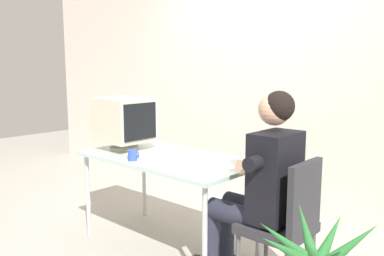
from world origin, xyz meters
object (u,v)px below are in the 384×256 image
at_px(desk, 168,163).
at_px(office_chair, 286,220).
at_px(keyboard, 153,152).
at_px(person_seated, 260,183).
at_px(crt_monitor, 124,120).
at_px(desk_mug, 133,155).

relative_size(desk, office_chair, 1.60).
bearing_deg(desk, keyboard, -171.01).
bearing_deg(desk, office_chair, -0.71).
relative_size(desk, person_seated, 1.09).
relative_size(crt_monitor, person_seated, 0.34).
xyz_separation_m(crt_monitor, desk_mug, (0.38, -0.23, -0.21)).
bearing_deg(crt_monitor, desk_mug, -30.95).
bearing_deg(desk, desk_mug, -108.37).
bearing_deg(crt_monitor, office_chair, 1.36).
height_order(crt_monitor, keyboard, crt_monitor).
xyz_separation_m(desk, keyboard, (-0.14, -0.02, 0.07)).
xyz_separation_m(keyboard, person_seated, (1.00, 0.01, -0.06)).
relative_size(office_chair, person_seated, 0.68).
distance_m(desk, crt_monitor, 0.56).
height_order(keyboard, office_chair, office_chair).
distance_m(crt_monitor, desk_mug, 0.49).
xyz_separation_m(desk, office_chair, (1.05, -0.01, -0.19)).
relative_size(desk, keyboard, 2.98).
relative_size(keyboard, person_seated, 0.37).
distance_m(keyboard, desk_mug, 0.26).
relative_size(keyboard, desk_mug, 5.81).
bearing_deg(desk_mug, keyboard, 101.71).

